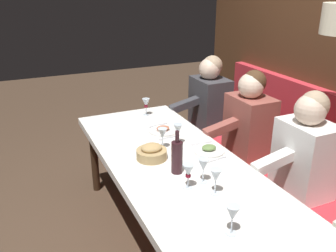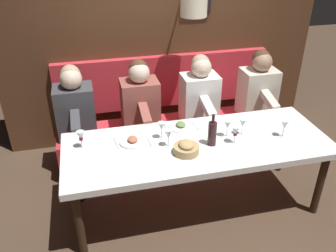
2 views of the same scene
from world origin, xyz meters
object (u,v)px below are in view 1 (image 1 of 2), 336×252
Objects in this scene: wine_glass_6 at (146,104)px; bread_bowl at (152,152)px; diner_far at (209,97)px; wine_glass_5 at (188,172)px; wine_glass_4 at (178,130)px; wine_glass_1 at (216,176)px; wine_glass_3 at (163,134)px; wine_glass_0 at (233,214)px; diner_middle at (249,118)px; wine_bottle at (177,157)px; diner_near at (306,148)px; dining_table at (177,172)px; wine_glass_2 at (203,166)px.

wine_glass_6 reaches higher than bread_bowl.
diner_far is 1.68m from wine_glass_5.
wine_glass_4 is at bearing 28.18° from bread_bowl.
wine_glass_5 is 0.47m from bread_bowl.
wine_glass_3 is (-0.03, 0.71, 0.00)m from wine_glass_1.
diner_far is at bearing 62.65° from wine_glass_0.
diner_middle reaches higher than wine_bottle.
diner_middle and diner_far have the same top height.
diner_near is 1.00× the size of diner_far.
wine_bottle is at bearing -99.23° from wine_glass_3.
diner_far reaches higher than dining_table.
wine_glass_4 and wine_glass_5 have the same top height.
diner_near is (0.88, -0.30, 0.14)m from dining_table.
diner_near is at bearing 27.33° from wine_glass_0.
wine_glass_5 is 1.35m from wine_glass_6.
wine_glass_3 is at bearing -137.97° from diner_far.
dining_table is at bearing -91.69° from wine_glass_3.
dining_table is 7.99× the size of wine_bottle.
diner_far is at bearing 46.14° from wine_glass_4.
wine_glass_2 is (-0.84, 0.01, 0.04)m from diner_near.
diner_near is 0.85m from wine_glass_1.
diner_middle is 1.18m from wine_glass_5.
wine_glass_6 is at bearing 79.84° from wine_glass_5.
wine_bottle is at bearing 88.10° from wine_glass_0.
wine_glass_0 is at bearing -108.58° from wine_glass_1.
diner_middle reaches higher than bread_bowl.
diner_near reaches higher than wine_bottle.
wine_glass_5 is at bearing -110.39° from wine_glass_4.
diner_near is 1.11m from bread_bowl.
wine_bottle is (-0.10, 0.33, -0.00)m from wine_glass_1.
wine_glass_5 reaches higher than dining_table.
wine_bottle reaches higher than wine_glass_0.
wine_glass_1 is at bearing -73.63° from wine_bottle.
wine_glass_6 is 0.75× the size of bread_bowl.
wine_glass_6 is (-0.72, -0.05, 0.04)m from diner_far.
diner_middle is 1.05m from wine_bottle.
bread_bowl is (-0.17, 0.59, -0.07)m from wine_glass_1.
diner_far is (0.00, 0.69, 0.00)m from diner_middle.
wine_glass_6 is at bearing 84.84° from wine_glass_2.
wine_glass_2 is at bearing -121.87° from diner_far.
wine_glass_5 and wine_glass_6 have the same top height.
wine_glass_0 is 1.00× the size of wine_glass_2.
diner_far is 1.59m from wine_glass_2.
diner_near is 1.36m from diner_far.
wine_glass_5 is at bearing -100.16° from wine_glass_6.
wine_glass_1 is at bearing -170.51° from diner_near.
diner_near is 3.60× the size of bread_bowl.
diner_far is (0.00, 1.36, 0.00)m from diner_near.
dining_table is 14.61× the size of wine_glass_4.
wine_glass_3 is at bearing 146.90° from diner_near.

